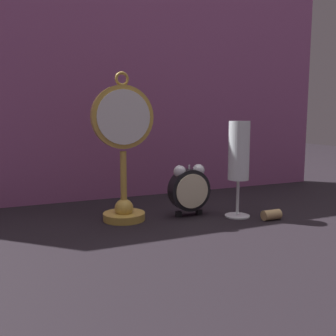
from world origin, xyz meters
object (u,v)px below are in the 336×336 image
wine_cork (271,215)px  pocket_watch_on_stand (123,153)px  champagne_flute (239,157)px  alarm_clock_twin_bell (189,188)px

wine_cork → pocket_watch_on_stand: bearing=156.8°
champagne_flute → wine_cork: size_ratio=5.09×
pocket_watch_on_stand → alarm_clock_twin_bell: size_ratio=2.71×
alarm_clock_twin_bell → champagne_flute: size_ratio=0.54×
alarm_clock_twin_bell → pocket_watch_on_stand: bearing=171.2°
pocket_watch_on_stand → champagne_flute: (0.24, -0.07, -0.01)m
pocket_watch_on_stand → wine_cork: 0.35m
pocket_watch_on_stand → wine_cork: size_ratio=7.51×
champagne_flute → pocket_watch_on_stand: bearing=163.1°
alarm_clock_twin_bell → champagne_flute: 0.13m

